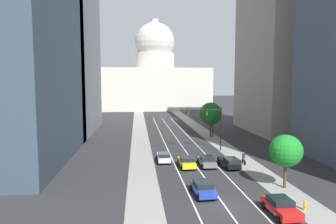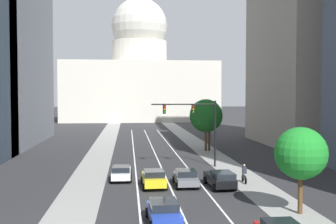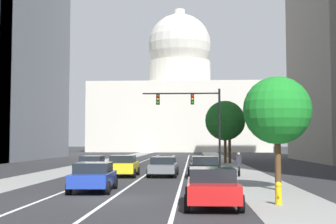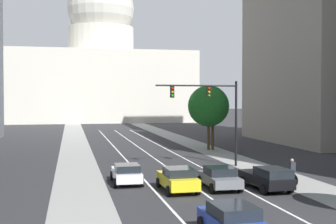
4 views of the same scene
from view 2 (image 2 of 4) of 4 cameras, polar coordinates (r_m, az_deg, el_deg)
name	(u,v)px [view 2 (image 2 of 4)]	position (r m, az deg, el deg)	size (l,w,h in m)	color
ground_plane	(152,147)	(62.84, -2.23, -4.89)	(400.00, 400.00, 0.00)	#2B2B2D
sidewalk_left	(100,152)	(57.91, -9.36, -5.55)	(3.52, 130.00, 0.01)	gray
sidewalk_right	(206,151)	(58.83, 5.36, -5.40)	(3.52, 130.00, 0.01)	gray
lane_stripe_left	(135,164)	(47.90, -4.61, -7.20)	(0.16, 90.00, 0.01)	white
lane_stripe_center	(160,164)	(48.03, -1.18, -7.17)	(0.16, 90.00, 0.01)	white
lane_stripe_right	(184,163)	(48.33, 2.22, -7.11)	(0.16, 90.00, 0.01)	white
office_tower_far_right	(310,15)	(70.50, 19.10, 12.64)	(14.43, 23.67, 41.23)	#9E9384
capitol_building	(140,78)	(128.90, -3.96, 4.79)	(45.78, 27.33, 39.11)	beige
car_gray	(186,177)	(36.63, 2.49, -9.07)	(2.10, 4.26, 1.42)	slate
car_blue	(164,211)	(26.35, -0.60, -13.62)	(2.18, 4.18, 1.45)	#1E389E
car_white	(121,172)	(39.17, -6.51, -8.33)	(1.99, 4.31, 1.40)	silver
car_black	(220,179)	(36.14, 7.28, -9.16)	(2.20, 4.73, 1.51)	black
car_yellow	(154,178)	(36.07, -1.99, -9.16)	(2.14, 4.22, 1.53)	yellow
traffic_signal_mast	(196,119)	(45.46, 3.94, -1.02)	(7.18, 0.39, 7.37)	black
cyclist	(244,174)	(38.31, 10.54, -8.42)	(0.36, 1.70, 1.72)	black
street_tree_mid_right	(206,116)	(58.39, 5.29, -0.52)	(4.70, 4.70, 7.37)	#51381E
street_tree_near_right	(301,153)	(29.07, 17.95, -5.50)	(3.53, 3.53, 5.88)	#51381E
street_tree_far_right	(209,117)	(58.61, 5.77, -0.74)	(3.69, 3.69, 6.64)	#51381E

